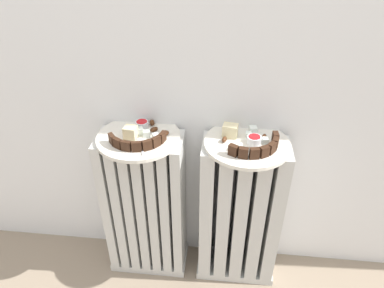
{
  "coord_description": "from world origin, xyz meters",
  "views": [
    {
      "loc": [
        0.1,
        -0.67,
        1.25
      ],
      "look_at": [
        0.0,
        0.28,
        0.6
      ],
      "focal_mm": 32.98,
      "sensor_mm": 36.0,
      "label": 1
    }
  ],
  "objects": [
    {
      "name": "radiator_left",
      "position": [
        -0.18,
        0.28,
        0.3
      ],
      "size": [
        0.3,
        0.15,
        0.61
      ],
      "color": "silver",
      "rests_on": "ground_plane"
    },
    {
      "name": "radiator_right",
      "position": [
        0.18,
        0.28,
        0.3
      ],
      "size": [
        0.3,
        0.15,
        0.61
      ],
      "color": "silver",
      "rests_on": "ground_plane"
    },
    {
      "name": "plate_left",
      "position": [
        -0.18,
        0.28,
        0.62
      ],
      "size": [
        0.28,
        0.28,
        0.01
      ],
      "primitive_type": "cylinder",
      "color": "silver",
      "rests_on": "radiator_left"
    },
    {
      "name": "plate_right",
      "position": [
        0.18,
        0.28,
        0.62
      ],
      "size": [
        0.28,
        0.28,
        0.01
      ],
      "primitive_type": "cylinder",
      "color": "silver",
      "rests_on": "radiator_right"
    },
    {
      "name": "dark_cake_slice_left_0",
      "position": [
        -0.25,
        0.23,
        0.64
      ],
      "size": [
        0.03,
        0.03,
        0.03
      ],
      "primitive_type": "cube",
      "rotation": [
        0.0,
        0.0,
        -0.91
      ],
      "color": "#382114",
      "rests_on": "plate_left"
    },
    {
      "name": "dark_cake_slice_left_1",
      "position": [
        -0.22,
        0.2,
        0.64
      ],
      "size": [
        0.03,
        0.03,
        0.03
      ],
      "primitive_type": "cube",
      "rotation": [
        0.0,
        0.0,
        -0.55
      ],
      "color": "#382114",
      "rests_on": "plate_left"
    },
    {
      "name": "dark_cake_slice_left_2",
      "position": [
        -0.19,
        0.19,
        0.64
      ],
      "size": [
        0.03,
        0.02,
        0.03
      ],
      "primitive_type": "cube",
      "rotation": [
        0.0,
        0.0,
        -0.18
      ],
      "color": "#382114",
      "rests_on": "plate_left"
    },
    {
      "name": "dark_cake_slice_left_3",
      "position": [
        -0.16,
        0.19,
        0.64
      ],
      "size": [
        0.03,
        0.02,
        0.03
      ],
      "primitive_type": "cube",
      "rotation": [
        0.0,
        0.0,
        0.18
      ],
      "color": "#382114",
      "rests_on": "plate_left"
    },
    {
      "name": "dark_cake_slice_left_4",
      "position": [
        -0.13,
        0.2,
        0.64
      ],
      "size": [
        0.03,
        0.03,
        0.03
      ],
      "primitive_type": "cube",
      "rotation": [
        0.0,
        0.0,
        0.55
      ],
      "color": "#382114",
      "rests_on": "plate_left"
    },
    {
      "name": "dark_cake_slice_left_5",
      "position": [
        -0.11,
        0.23,
        0.64
      ],
      "size": [
        0.03,
        0.03,
        0.03
      ],
      "primitive_type": "cube",
      "rotation": [
        0.0,
        0.0,
        0.91
      ],
      "color": "#382114",
      "rests_on": "plate_left"
    },
    {
      "name": "dark_cake_slice_left_6",
      "position": [
        -0.09,
        0.25,
        0.64
      ],
      "size": [
        0.02,
        0.03,
        0.03
      ],
      "primitive_type": "cube",
      "rotation": [
        0.0,
        0.0,
        1.28
      ],
      "color": "#382114",
      "rests_on": "plate_left"
    },
    {
      "name": "marble_cake_slice_left_0",
      "position": [
        -0.2,
        0.27,
        0.65
      ],
      "size": [
        0.04,
        0.04,
        0.04
      ],
      "primitive_type": "cube",
      "rotation": [
        0.0,
        0.0,
        -0.14
      ],
      "color": "beige",
      "rests_on": "plate_left"
    },
    {
      "name": "turkish_delight_left_0",
      "position": [
        -0.2,
        0.3,
        0.63
      ],
      "size": [
        0.03,
        0.03,
        0.02
      ],
      "primitive_type": "cube",
      "rotation": [
        0.0,
        0.0,
        0.94
      ],
      "color": "white",
      "rests_on": "plate_left"
    },
    {
      "name": "turkish_delight_left_1",
      "position": [
        -0.15,
        0.28,
        0.64
      ],
      "size": [
        0.03,
        0.03,
        0.02
      ],
      "primitive_type": "cube",
      "rotation": [
        0.0,
        0.0,
        0.23
      ],
      "color": "white",
      "rests_on": "plate_left"
    },
    {
      "name": "turkish_delight_left_2",
      "position": [
        -0.17,
        0.29,
        0.64
      ],
      "size": [
        0.03,
        0.03,
        0.02
      ],
      "primitive_type": "cube",
      "rotation": [
        0.0,
        0.0,
        0.42
      ],
      "color": "white",
      "rests_on": "plate_left"
    },
    {
      "name": "turkish_delight_left_3",
      "position": [
        -0.12,
        0.27,
        0.63
      ],
      "size": [
        0.03,
        0.03,
        0.02
      ],
      "primitive_type": "cube",
      "rotation": [
        0.0,
        0.0,
        0.59
      ],
      "color": "white",
      "rests_on": "plate_left"
    },
    {
      "name": "medjool_date_left_0",
      "position": [
        -0.09,
        0.29,
        0.63
      ],
      "size": [
        0.03,
        0.02,
        0.02
      ],
      "primitive_type": "ellipsoid",
      "rotation": [
        0.0,
        0.0,
        0.26
      ],
      "color": "#4C2814",
      "rests_on": "plate_left"
    },
    {
      "name": "medjool_date_left_1",
      "position": [
        -0.15,
        0.36,
        0.63
      ],
      "size": [
        0.03,
        0.03,
        0.02
      ],
      "primitive_type": "ellipsoid",
      "rotation": [
        0.0,
        0.0,
        1.91
      ],
      "color": "#4C2814",
      "rests_on": "plate_left"
    },
    {
      "name": "medjool_date_left_2",
      "position": [
        -0.13,
        0.31,
        0.63
      ],
      "size": [
        0.03,
        0.03,
        0.02
      ],
      "primitive_type": "ellipsoid",
      "rotation": [
        0.0,
        0.0,
        0.78
      ],
      "color": "#4C2814",
      "rests_on": "plate_left"
    },
    {
      "name": "jam_bowl_left",
      "position": [
        -0.18,
        0.33,
        0.64
      ],
      "size": [
        0.04,
        0.04,
        0.02
      ],
      "color": "white",
      "rests_on": "plate_left"
    },
    {
      "name": "dark_cake_slice_right_0",
      "position": [
        0.13,
        0.2,
        0.64
      ],
      "size": [
        0.03,
        0.03,
        0.04
      ],
      "primitive_type": "cube",
      "rotation": [
        0.0,
        0.0,
        -0.52
      ],
      "color": "#382114",
      "rests_on": "plate_right"
    },
    {
      "name": "dark_cake_slice_right_1",
      "position": [
        0.16,
        0.19,
        0.64
      ],
      "size": [
        0.03,
        0.02,
        0.04
      ],
      "primitive_type": "cube",
      "rotation": [
        0.0,
        0.0,
        -0.16
      ],
      "color": "#382114",
      "rests_on": "plate_right"
    },
    {
      "name": "dark_cake_slice_right_2",
      "position": [
        0.2,
        0.19,
        0.64
      ],
      "size": [
        0.03,
        0.02,
        0.04
      ],
      "primitive_type": "cube",
      "rotation": [
        0.0,
        0.0,
        0.2
      ],
      "color": "#382114",
      "rests_on": "plate_right"
    },
    {
      "name": "dark_cake_slice_right_3",
      "position": [
        0.22,
        0.21,
        0.64
      ],
      "size": [
        0.03,
        0.03,
        0.04
      ],
      "primitive_type": "cube",
      "rotation": [
        0.0,
        0.0,
        0.57
      ],
      "color": "#382114",
      "rests_on": "plate_right"
    },
    {
      "name": "dark_cake_slice_right_4",
      "position": [
        0.25,
        0.23,
        0.64
      ],
      "size": [
        0.03,
        0.03,
        0.04
      ],
      "primitive_type": "cube",
      "rotation": [
        0.0,
        0.0,
        0.93
      ],
      "color": "#382114",
      "rests_on": "plate_right"
    },
    {
      "name": "dark_cake_slice_right_5",
      "position": [
        0.26,
        0.26,
        0.64
      ],
      "size": [
        0.02,
        0.03,
        0.04
      ],
      "primitive_type": "cube",
      "rotation": [
        0.0,
        0.0,
        1.3
      ],
      "color": "#382114",
      "rests_on": "plate_right"
    },
    {
      "name": "dark_cake_slice_right_6",
      "position": [
        0.26,
        0.29,
        0.64
      ],
      "size": [
        0.02,
        0.03,
        0.04
      ],
      "primitive_type": "cube",
      "rotation": [
        0.0,
        0.0,
        1.66
      ],
      "color": "#382114",
      "rests_on": "plate_right"
    },
    {
      "name": "marble_cake_slice_right_0",
      "position": [
        0.12,
        0.31,
        0.65
      ],
      "size": [
        0.05,
        0.04,
        0.04
      ],
      "primitive_type": "cube",
      "rotation": [
        0.0,
        0.0,
        -0.15
      ],
      "color": "beige",
      "rests_on": "plate_right"
    },
    {
      "name": "turkish_delight_right_0",
      "position": [
        0.18,
        0.31,
        0.63
      ],
      "size": [
        0.02,
        0.02,
        0.02
      ],
      "primitive_type": "cube",
      "rotation": [
        0.0,
        0.0,
        1.5
      ],
      "color": "white",
      "rests_on": "plate_right"
    },
    {
      "name": "turkish_delight_right_1",
      "position": [
        0.2,
        0.34,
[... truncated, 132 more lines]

